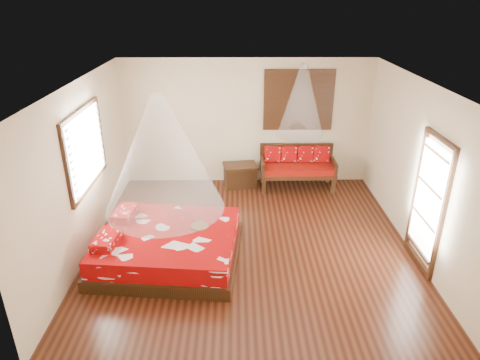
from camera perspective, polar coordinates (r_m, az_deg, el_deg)
room at (r=6.98m, az=1.46°, el=1.36°), size 5.54×5.54×2.84m
bed at (r=7.19m, az=-9.62°, el=-8.57°), size 2.42×2.22×0.65m
daybed at (r=9.60m, az=7.63°, el=1.97°), size 1.64×0.73×0.94m
storage_chest at (r=9.68m, az=0.02°, el=0.68°), size 0.81×0.64×0.51m
shutter_panel at (r=9.51m, az=7.82°, el=10.48°), size 1.52×0.06×1.32m
window_left at (r=7.47m, az=-19.87°, el=3.91°), size 0.10×1.74×1.34m
glazed_door at (r=7.20m, az=23.77°, el=-2.94°), size 0.08×1.02×2.16m
wine_tray at (r=7.11m, az=-5.43°, el=-5.79°), size 0.29×0.29×0.23m
mosquito_net_main at (r=6.48m, az=-10.40°, el=3.42°), size 1.84×1.84×1.80m
mosquito_net_daybed at (r=9.04m, az=8.25°, el=10.40°), size 0.99×0.99×1.50m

